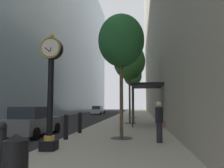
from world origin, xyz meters
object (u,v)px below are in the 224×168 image
at_px(street_tree_near, 121,41).
at_px(pedestrian_walking, 159,121).
at_px(car_white_mid, 98,110).
at_px(street_tree_mid_near, 129,62).
at_px(street_tree_mid_far, 133,76).
at_px(trash_bin, 15,159).
at_px(street_clock, 51,85).
at_px(bollard_nearest, 2,145).
at_px(bollard_third, 66,126).
at_px(car_grey_near, 33,122).
at_px(bollard_fourth, 80,122).

bearing_deg(street_tree_near, pedestrian_walking, -29.80).
bearing_deg(car_white_mid, street_tree_mid_near, -71.15).
xyz_separation_m(street_tree_mid_far, trash_bin, (-1.67, -24.04, -4.89)).
relative_size(street_tree_mid_near, street_tree_mid_far, 1.06).
height_order(street_clock, trash_bin, street_clock).
height_order(street_tree_mid_near, trash_bin, street_tree_mid_near).
relative_size(bollard_nearest, bollard_third, 1.00).
relative_size(street_clock, car_grey_near, 1.07).
bearing_deg(bollard_nearest, pedestrian_walking, 46.40).
bearing_deg(trash_bin, street_clock, 102.17).
distance_m(bollard_nearest, bollard_fourth, 7.37).
distance_m(bollard_fourth, street_tree_near, 5.32).
xyz_separation_m(bollard_third, street_tree_mid_near, (2.62, 9.45, 4.95)).
relative_size(street_tree_mid_far, car_grey_near, 1.67).
xyz_separation_m(bollard_nearest, trash_bin, (0.95, -0.93, -0.10)).
xyz_separation_m(street_tree_near, street_tree_mid_far, (0.00, 17.49, 0.50)).
height_order(pedestrian_walking, car_grey_near, pedestrian_walking).
xyz_separation_m(bollard_nearest, street_tree_near, (2.62, 5.62, 4.29)).
xyz_separation_m(bollard_third, bollard_fourth, (0.00, 2.46, 0.00)).
distance_m(street_clock, bollard_fourth, 5.21).
height_order(street_tree_near, car_grey_near, street_tree_near).
distance_m(street_clock, car_grey_near, 5.43).
xyz_separation_m(bollard_third, street_tree_mid_far, (2.62, 18.20, 4.79)).
bearing_deg(street_tree_near, street_clock, -127.35).
height_order(bollard_third, trash_bin, bollard_third).
xyz_separation_m(bollard_nearest, bollard_fourth, (0.00, 7.37, 0.00)).
relative_size(bollard_third, street_tree_near, 0.19).
bearing_deg(bollard_fourth, pedestrian_walking, -32.19).
relative_size(bollard_third, car_grey_near, 0.30).
relative_size(bollard_fourth, street_tree_mid_far, 0.18).
relative_size(trash_bin, pedestrian_walking, 0.58).
xyz_separation_m(street_clock, pedestrian_walking, (4.17, 2.14, -1.44)).
bearing_deg(bollard_nearest, car_grey_near, 111.44).
bearing_deg(bollard_third, trash_bin, -80.75).
distance_m(pedestrian_walking, car_white_mid, 31.15).
height_order(street_tree_mid_near, pedestrian_walking, street_tree_mid_near).
height_order(street_clock, pedestrian_walking, street_clock).
distance_m(bollard_third, street_tree_mid_near, 10.99).
bearing_deg(bollard_fourth, street_clock, -87.45).
bearing_deg(trash_bin, bollard_fourth, 96.54).
bearing_deg(pedestrian_walking, bollard_third, 176.02).
height_order(bollard_third, street_tree_near, street_tree_near).
xyz_separation_m(street_clock, street_tree_near, (2.40, 3.15, 2.53)).
xyz_separation_m(street_tree_mid_near, street_tree_mid_far, (0.00, 8.75, -0.16)).
distance_m(bollard_third, bollard_fourth, 2.46).
distance_m(bollard_nearest, car_grey_near, 7.24).
xyz_separation_m(pedestrian_walking, car_white_mid, (-8.65, 29.92, -0.34)).
bearing_deg(pedestrian_walking, street_tree_mid_far, 95.45).
xyz_separation_m(street_clock, bollard_third, (-0.22, 2.44, -1.77)).
xyz_separation_m(street_tree_near, trash_bin, (-1.67, -6.55, -4.39)).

